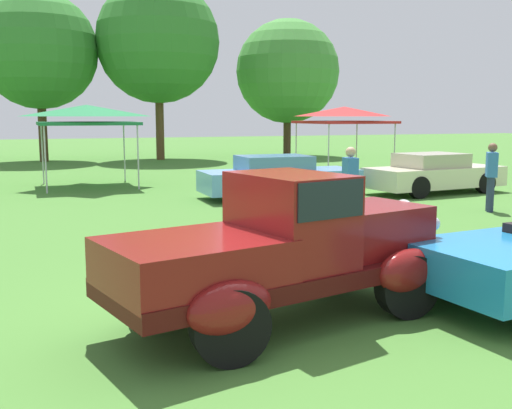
{
  "coord_description": "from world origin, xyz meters",
  "views": [
    {
      "loc": [
        -2.43,
        -6.29,
        2.34
      ],
      "look_at": [
        0.34,
        0.91,
        1.21
      ],
      "focal_mm": 42.43,
      "sensor_mm": 36.0,
      "label": 1
    }
  ],
  "objects": [
    {
      "name": "ground_plane",
      "position": [
        0.0,
        0.0,
        0.0
      ],
      "size": [
        120.0,
        120.0,
        0.0
      ],
      "primitive_type": "plane",
      "color": "#42752D"
    },
    {
      "name": "treeline_center",
      "position": [
        -1.44,
        27.03,
        5.63
      ],
      "size": [
        5.92,
        5.92,
        8.6
      ],
      "color": "#47331E",
      "rests_on": "ground_plane"
    },
    {
      "name": "show_car_skyblue",
      "position": [
        4.39,
        9.63,
        0.6
      ],
      "size": [
        4.56,
        1.79,
        1.22
      ],
      "color": "#669EDB",
      "rests_on": "ground_plane"
    },
    {
      "name": "treeline_far_right",
      "position": [
        12.15,
        26.51,
        4.9
      ],
      "size": [
        5.98,
        5.98,
        7.89
      ],
      "color": "#47331E",
      "rests_on": "ground_plane"
    },
    {
      "name": "spectator_by_row",
      "position": [
        8.27,
        5.44,
        0.91
      ],
      "size": [
        0.42,
        0.47,
        1.69
      ],
      "color": "#283351",
      "rests_on": "ground_plane"
    },
    {
      "name": "canopy_tent_center_field",
      "position": [
        -0.42,
        14.53,
        2.42
      ],
      "size": [
        3.12,
        3.12,
        2.71
      ],
      "color": "#B7B7BC",
      "rests_on": "ground_plane"
    },
    {
      "name": "treeline_mid_right",
      "position": [
        4.51,
        26.2,
        6.24
      ],
      "size": [
        6.49,
        6.49,
        9.5
      ],
      "color": "brown",
      "rests_on": "ground_plane"
    },
    {
      "name": "canopy_tent_right_field",
      "position": [
        9.45,
        14.91,
        2.42
      ],
      "size": [
        3.16,
        3.16,
        2.71
      ],
      "color": "#B7B7BC",
      "rests_on": "ground_plane"
    },
    {
      "name": "show_car_cream",
      "position": [
        9.26,
        8.91,
        0.6
      ],
      "size": [
        4.52,
        2.13,
        1.22
      ],
      "color": "beige",
      "rests_on": "ground_plane"
    },
    {
      "name": "feature_pickup_truck",
      "position": [
        0.29,
        -0.13,
        0.86
      ],
      "size": [
        4.31,
        2.52,
        1.7
      ],
      "color": "#400B0B",
      "rests_on": "ground_plane"
    },
    {
      "name": "spectator_between_cars",
      "position": [
        4.09,
        5.04,
        0.91
      ],
      "size": [
        0.31,
        0.44,
        1.69
      ],
      "color": "#9E998E",
      "rests_on": "ground_plane"
    }
  ]
}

